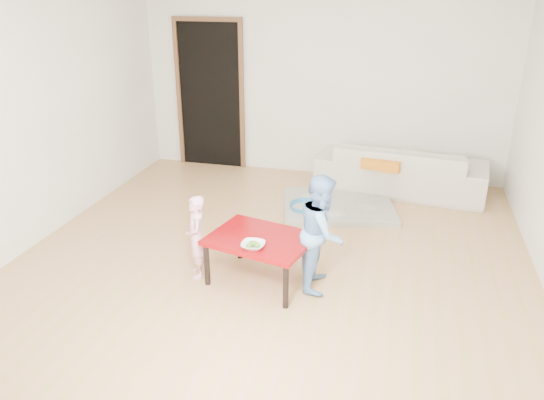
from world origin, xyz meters
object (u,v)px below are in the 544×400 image
at_px(sofa, 401,168).
at_px(child_pink, 196,237).
at_px(child_blue, 322,232).
at_px(bowl, 253,245).
at_px(basin, 306,208).
at_px(red_table, 261,259).

height_order(sofa, child_pink, child_pink).
bearing_deg(child_blue, bowl, 115.91).
distance_m(sofa, child_blue, 2.65).
xyz_separation_m(child_blue, basin, (-0.44, 1.54, -0.47)).
height_order(bowl, child_pink, child_pink).
bearing_deg(bowl, sofa, 67.82).
height_order(bowl, basin, bowl).
bearing_deg(child_pink, child_blue, 68.47).
relative_size(sofa, bowl, 10.49).
relative_size(sofa, basin, 5.61).
distance_m(red_table, bowl, 0.33).
bearing_deg(sofa, red_table, 73.11).
relative_size(sofa, red_table, 2.38).
height_order(red_table, child_pink, child_pink).
xyz_separation_m(sofa, basin, (-1.05, -1.03, -0.25)).
bearing_deg(bowl, child_blue, 27.85).
distance_m(child_blue, basin, 1.67).
distance_m(sofa, bowl, 3.09).
relative_size(red_table, child_blue, 0.85).
relative_size(red_table, bowl, 4.41).
bearing_deg(sofa, child_pink, 63.63).
bearing_deg(basin, red_table, -93.73).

